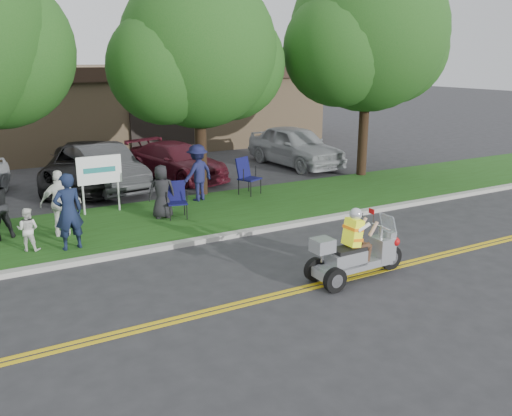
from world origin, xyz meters
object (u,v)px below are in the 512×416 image
lawn_chair_b (246,174)px  parked_car_far_right (295,146)px  parked_car_mid (85,166)px  lawn_chair_a (176,197)px  parked_car_left (103,167)px  trike_scooter (355,254)px  spectator_adult_right (61,203)px  spectator_adult_left (68,211)px  parked_car_right (177,161)px

lawn_chair_b → parked_car_far_right: 5.56m
parked_car_mid → lawn_chair_a: bearing=-58.4°
parked_car_mid → parked_car_left: bearing=-27.1°
parked_car_left → parked_car_mid: (-0.50, 0.50, 0.01)m
trike_scooter → spectator_adult_right: spectator_adult_right is taller
trike_scooter → parked_car_mid: size_ratio=0.42×
lawn_chair_a → lawn_chair_b: (2.97, 1.41, 0.10)m
lawn_chair_a → lawn_chair_b: bearing=38.3°
lawn_chair_a → spectator_adult_right: (-3.08, -0.13, 0.27)m
parked_car_left → spectator_adult_right: bearing=-122.1°
spectator_adult_left → spectator_adult_right: 1.12m
parked_car_left → lawn_chair_b: bearing=-48.7°
lawn_chair_b → parked_car_right: 3.77m
lawn_chair_b → parked_car_right: size_ratio=0.26×
trike_scooter → lawn_chair_b: 7.23m
spectator_adult_left → trike_scooter: bearing=130.2°
parked_car_right → trike_scooter: bearing=-108.0°
lawn_chair_b → spectator_adult_left: spectator_adult_left is taller
spectator_adult_right → parked_car_left: bearing=-105.7°
trike_scooter → parked_car_mid: 11.34m
parked_car_left → parked_car_right: (2.80, 0.29, -0.09)m
lawn_chair_a → parked_car_right: parked_car_right is taller
lawn_chair_a → parked_car_left: bearing=112.6°
lawn_chair_b → trike_scooter: bearing=-124.7°
spectator_adult_left → parked_car_right: spectator_adult_left is taller
parked_car_right → lawn_chair_b: bearing=-91.2°
lawn_chair_b → spectator_adult_right: spectator_adult_right is taller
spectator_adult_left → parked_car_mid: 6.75m
spectator_adult_right → parked_car_far_right: size_ratio=0.34×
lawn_chair_b → parked_car_mid: bearing=113.8°
parked_car_left → parked_car_right: bearing=-1.2°
lawn_chair_b → parked_car_far_right: size_ratio=0.24×
parked_car_right → parked_car_far_right: bearing=-16.9°
parked_car_left → parked_car_right: 2.82m
parked_car_mid → parked_car_far_right: bearing=15.9°
spectator_adult_left → parked_car_mid: size_ratio=0.33×
parked_car_mid → parked_car_far_right: parked_car_far_right is taller
parked_car_right → parked_car_far_right: 5.23m
lawn_chair_a → spectator_adult_right: spectator_adult_right is taller
trike_scooter → lawn_chair_b: size_ratio=1.97×
lawn_chair_a → parked_car_mid: (-1.31, 5.25, 0.10)m
trike_scooter → parked_car_left: bearing=102.1°
lawn_chair_a → parked_car_left: 4.83m
parked_car_left → parked_car_mid: parked_car_mid is taller
trike_scooter → parked_car_far_right: bearing=61.3°
spectator_adult_right → parked_car_right: size_ratio=0.36×
trike_scooter → parked_car_right: trike_scooter is taller
trike_scooter → parked_car_right: 10.75m
parked_car_mid → spectator_adult_right: bearing=-90.6°
parked_car_right → spectator_adult_right: bearing=-150.7°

